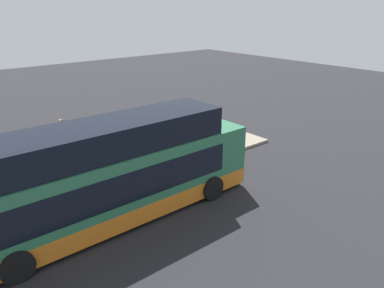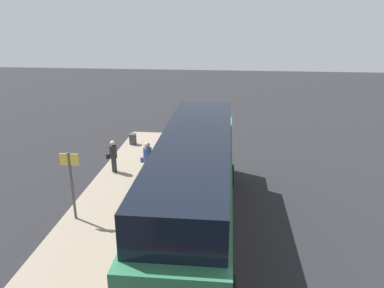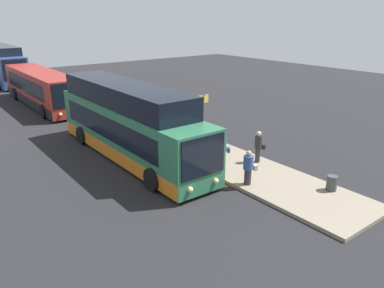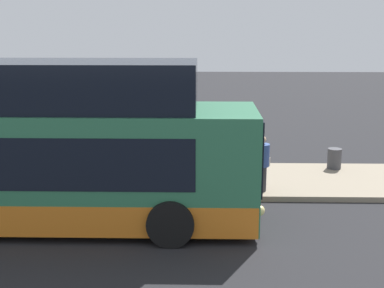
{
  "view_description": "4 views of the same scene",
  "coord_description": "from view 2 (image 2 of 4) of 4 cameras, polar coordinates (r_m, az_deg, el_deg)",
  "views": [
    {
      "loc": [
        -6.93,
        -11.57,
        7.75
      ],
      "look_at": [
        3.12,
        0.47,
        1.86
      ],
      "focal_mm": 35.0,
      "sensor_mm": 36.0,
      "label": 1
    },
    {
      "loc": [
        -13.24,
        -1.16,
        7.62
      ],
      "look_at": [
        3.12,
        0.47,
        1.86
      ],
      "focal_mm": 35.0,
      "sensor_mm": 36.0,
      "label": 2
    },
    {
      "loc": [
        15.34,
        -8.94,
        7.22
      ],
      "look_at": [
        3.12,
        0.47,
        1.86
      ],
      "focal_mm": 35.0,
      "sensor_mm": 36.0,
      "label": 3
    },
    {
      "loc": [
        3.42,
        -12.12,
        4.74
      ],
      "look_at": [
        3.12,
        0.47,
        1.86
      ],
      "focal_mm": 50.0,
      "sensor_mm": 36.0,
      "label": 4
    }
  ],
  "objects": [
    {
      "name": "suitcase",
      "position": [
        17.33,
        -5.3,
        -5.17
      ],
      "size": [
        0.33,
        0.28,
        0.84
      ],
      "color": "#334C7F",
      "rests_on": "platform"
    },
    {
      "name": "trash_bin",
      "position": [
        22.72,
        -9.01,
        0.76
      ],
      "size": [
        0.44,
        0.44,
        0.65
      ],
      "color": "#3F3F44",
      "rests_on": "platform"
    },
    {
      "name": "passenger_boarding",
      "position": [
        17.72,
        -6.8,
        -2.28
      ],
      "size": [
        0.6,
        0.66,
        1.82
      ],
      "rotation": [
        0.0,
        0.0,
        -0.61
      ],
      "color": "#6B604C",
      "rests_on": "platform"
    },
    {
      "name": "bus_lead",
      "position": [
        13.17,
        0.61,
        -7.32
      ],
      "size": [
        12.17,
        2.75,
        3.88
      ],
      "color": "#2D704C",
      "rests_on": "ground"
    },
    {
      "name": "sign_post",
      "position": [
        14.6,
        -17.92,
        -4.92
      ],
      "size": [
        0.1,
        0.71,
        2.71
      ],
      "color": "#4C4C51",
      "rests_on": "platform"
    },
    {
      "name": "ground",
      "position": [
        15.32,
        0.59,
        -10.51
      ],
      "size": [
        80.0,
        80.0,
        0.0
      ],
      "primitive_type": "plane",
      "color": "#232326"
    },
    {
      "name": "platform",
      "position": [
        15.89,
        -11.69,
        -9.45
      ],
      "size": [
        20.0,
        3.5,
        0.16
      ],
      "color": "gray",
      "rests_on": "ground"
    },
    {
      "name": "passenger_waiting",
      "position": [
        18.78,
        -11.93,
        -1.66
      ],
      "size": [
        0.46,
        0.6,
        1.62
      ],
      "rotation": [
        0.0,
        0.0,
        -0.3
      ],
      "color": "#2D2D33",
      "rests_on": "platform"
    },
    {
      "name": "passenger_with_bags",
      "position": [
        19.68,
        -4.23,
        -0.45
      ],
      "size": [
        0.57,
        0.7,
        1.57
      ],
      "rotation": [
        0.0,
        0.0,
        -0.4
      ],
      "color": "#2D2D33",
      "rests_on": "platform"
    }
  ]
}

